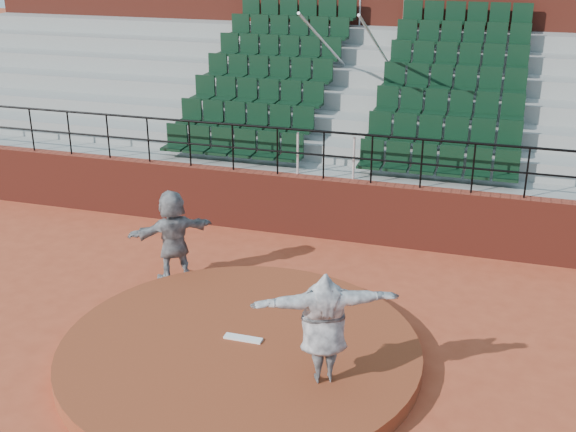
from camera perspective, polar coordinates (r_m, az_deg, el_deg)
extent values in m
plane|color=#B04527|center=(11.28, -3.81, -11.15)|extent=(90.00, 90.00, 0.00)
cylinder|color=brown|center=(11.21, -3.82, -10.61)|extent=(5.50, 5.50, 0.25)
cube|color=white|center=(11.25, -3.57, -9.62)|extent=(0.60, 0.15, 0.03)
cube|color=maroon|center=(15.26, 2.76, 0.68)|extent=(24.00, 0.30, 1.30)
cylinder|color=black|center=(14.76, 2.87, 6.67)|extent=(24.00, 0.05, 0.05)
cylinder|color=black|center=(14.89, 2.84, 4.81)|extent=(24.00, 0.04, 0.04)
cylinder|color=black|center=(17.88, -19.59, 6.44)|extent=(0.04, 0.04, 1.00)
cylinder|color=black|center=(17.31, -16.90, 6.29)|extent=(0.04, 0.04, 1.00)
cylinder|color=black|center=(16.78, -14.03, 6.12)|extent=(0.04, 0.04, 1.00)
cylinder|color=black|center=(16.30, -10.98, 5.92)|extent=(0.04, 0.04, 1.00)
cylinder|color=black|center=(15.87, -7.77, 5.69)|extent=(0.04, 0.04, 1.00)
cylinder|color=black|center=(15.48, -4.38, 5.43)|extent=(0.04, 0.04, 1.00)
cylinder|color=black|center=(15.16, -0.84, 5.14)|extent=(0.04, 0.04, 1.00)
cylinder|color=black|center=(14.89, 2.84, 4.81)|extent=(0.04, 0.04, 1.00)
cylinder|color=black|center=(14.69, 6.63, 4.46)|extent=(0.04, 0.04, 1.00)
cylinder|color=black|center=(14.56, 10.50, 4.07)|extent=(0.04, 0.04, 1.00)
cylinder|color=black|center=(14.49, 14.43, 3.66)|extent=(0.04, 0.04, 1.00)
cylinder|color=black|center=(14.49, 18.36, 3.24)|extent=(0.04, 0.04, 1.00)
cube|color=gray|center=(15.79, 3.28, 1.39)|extent=(24.00, 0.85, 1.30)
cube|color=black|center=(16.13, -4.45, 5.58)|extent=(3.30, 0.48, 0.72)
cube|color=black|center=(15.13, 11.69, 4.10)|extent=(3.30, 0.48, 0.72)
cube|color=gray|center=(16.50, 4.01, 3.01)|extent=(24.00, 0.85, 1.70)
cube|color=black|center=(16.80, -3.43, 7.66)|extent=(3.30, 0.48, 0.72)
cube|color=black|center=(15.84, 12.13, 6.35)|extent=(3.30, 0.48, 0.72)
cube|color=gray|center=(17.23, 4.68, 4.50)|extent=(24.00, 0.85, 2.10)
cube|color=black|center=(17.49, -2.48, 9.58)|extent=(3.30, 0.48, 0.72)
cube|color=black|center=(16.57, 12.53, 8.41)|extent=(3.30, 0.48, 0.72)
cube|color=gray|center=(17.97, 5.30, 5.86)|extent=(24.00, 0.85, 2.50)
cube|color=black|center=(18.20, -1.59, 11.34)|extent=(3.30, 0.48, 0.72)
cube|color=black|center=(17.32, 12.91, 10.29)|extent=(3.30, 0.48, 0.72)
cube|color=gray|center=(18.73, 5.87, 7.12)|extent=(24.00, 0.85, 2.90)
cube|color=black|center=(18.93, -0.76, 12.97)|extent=(3.30, 0.48, 0.72)
cube|color=black|center=(18.08, 13.26, 12.02)|extent=(3.30, 0.48, 0.72)
cube|color=gray|center=(19.49, 6.41, 8.27)|extent=(24.00, 0.85, 3.30)
cube|color=black|center=(19.68, 0.01, 14.48)|extent=(3.30, 0.48, 0.72)
cube|color=black|center=(18.86, 13.58, 13.60)|extent=(3.30, 0.48, 0.72)
cube|color=gray|center=(20.26, 6.90, 9.34)|extent=(24.00, 0.85, 3.70)
cube|color=black|center=(20.44, 0.74, 15.87)|extent=(3.30, 0.48, 0.72)
cube|color=black|center=(19.66, 13.88, 15.05)|extent=(3.30, 0.48, 0.72)
cylinder|color=silver|center=(17.65, 3.59, 12.77)|extent=(0.06, 5.97, 2.46)
cylinder|color=silver|center=(17.41, 7.53, 12.51)|extent=(0.06, 5.97, 2.46)
cube|color=maroon|center=(21.86, 8.07, 14.70)|extent=(24.00, 3.00, 7.10)
imported|color=black|center=(9.94, 2.84, -8.77)|extent=(2.06, 1.34, 1.64)
imported|color=black|center=(13.47, -9.08, -1.51)|extent=(1.54, 1.47, 1.74)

